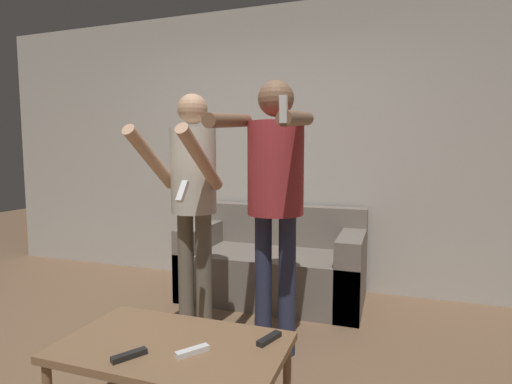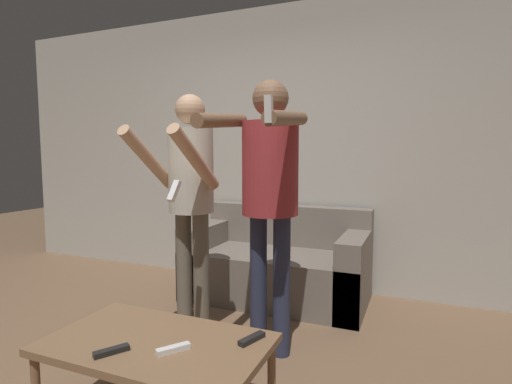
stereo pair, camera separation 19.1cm
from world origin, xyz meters
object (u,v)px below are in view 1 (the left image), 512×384
(couch, at_px, (274,266))
(person_standing_right, at_px, (275,182))
(remote_near, at_px, (129,355))
(remote_mid, at_px, (192,351))
(coffee_table, at_px, (173,352))
(remote_far, at_px, (269,339))
(person_standing_left, at_px, (192,190))

(couch, xyz_separation_m, person_standing_right, (0.29, -0.98, 0.83))
(remote_near, xyz_separation_m, remote_mid, (0.24, 0.12, 0.00))
(coffee_table, height_order, remote_far, remote_far)
(coffee_table, bearing_deg, remote_far, 21.64)
(couch, relative_size, coffee_table, 1.53)
(coffee_table, bearing_deg, person_standing_left, 111.81)
(person_standing_right, xyz_separation_m, remote_near, (-0.34, -1.04, -0.67))
(couch, height_order, remote_near, couch)
(remote_far, bearing_deg, person_standing_left, 137.24)
(person_standing_left, relative_size, person_standing_right, 0.97)
(person_standing_left, height_order, coffee_table, person_standing_left)
(person_standing_right, bearing_deg, remote_far, -75.62)
(remote_near, height_order, remote_mid, same)
(person_standing_left, bearing_deg, person_standing_right, 0.16)
(couch, xyz_separation_m, remote_mid, (0.19, -1.90, 0.16))
(couch, height_order, person_standing_left, person_standing_left)
(person_standing_left, xyz_separation_m, remote_far, (0.75, -0.70, -0.60))
(remote_far, bearing_deg, remote_mid, -141.95)
(person_standing_right, relative_size, remote_far, 11.37)
(remote_near, height_order, remote_far, same)
(couch, height_order, person_standing_right, person_standing_right)
(couch, xyz_separation_m, remote_far, (0.47, -1.68, 0.16))
(person_standing_left, relative_size, remote_far, 11.01)
(remote_near, bearing_deg, couch, 88.62)
(person_standing_right, distance_m, coffee_table, 1.15)
(remote_mid, bearing_deg, person_standing_left, 117.39)
(person_standing_right, distance_m, remote_far, 0.99)
(person_standing_left, xyz_separation_m, coffee_table, (0.34, -0.86, -0.65))
(person_standing_left, distance_m, coffee_table, 1.14)
(coffee_table, distance_m, remote_mid, 0.15)
(coffee_table, relative_size, remote_far, 6.69)
(remote_near, bearing_deg, remote_far, 33.21)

